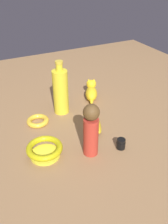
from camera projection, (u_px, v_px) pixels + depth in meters
The scene contains 8 objects.
ground at pixel (84, 126), 1.07m from camera, with size 2.00×2.00×0.00m, color #936D47.
banana at pixel (94, 120), 1.07m from camera, with size 0.19×0.04×0.04m, color gold.
person_figure_adult at pixel (91, 130), 0.87m from camera, with size 0.08×0.08×0.21m.
bottle_tall at pixel (61, 91), 1.12m from camera, with size 0.07×0.07×0.26m.
bowl at pixel (45, 150), 0.90m from camera, with size 0.14×0.14×0.05m.
nail_polish_jar at pixel (121, 144), 0.94m from camera, with size 0.04×0.04×0.04m.
cat_figurine at pixel (91, 91), 1.27m from camera, with size 0.11×0.14×0.09m.
bangle at pixel (38, 121), 1.09m from camera, with size 0.10×0.10×0.02m, color yellow.
Camera 1 is at (-0.39, -0.78, 0.63)m, focal length 38.80 mm.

